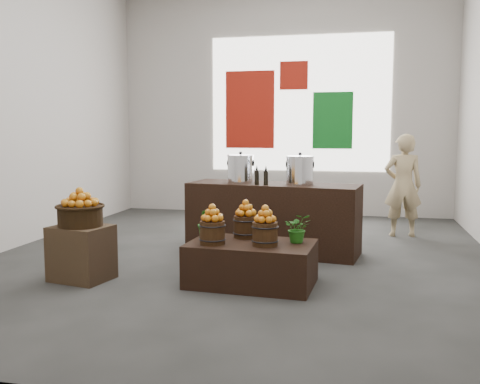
% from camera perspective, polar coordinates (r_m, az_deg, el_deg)
% --- Properties ---
extents(ground, '(7.00, 7.00, 0.00)m').
position_cam_1_polar(ground, '(6.55, 0.16, -6.90)').
color(ground, '#393836').
rests_on(ground, ground).
extents(back_wall, '(6.00, 0.04, 4.00)m').
position_cam_1_polar(back_wall, '(9.82, 4.58, 9.34)').
color(back_wall, '#B3ACA5').
rests_on(back_wall, ground).
extents(back_opening, '(3.20, 0.02, 2.40)m').
position_cam_1_polar(back_opening, '(9.77, 6.33, 9.34)').
color(back_opening, white).
rests_on(back_opening, back_wall).
extents(deco_red_left, '(0.90, 0.04, 1.40)m').
position_cam_1_polar(deco_red_left, '(9.89, 1.06, 8.77)').
color(deco_red_left, maroon).
rests_on(deco_red_left, back_wall).
extents(deco_green_right, '(0.70, 0.04, 1.00)m').
position_cam_1_polar(deco_green_right, '(9.70, 9.86, 7.53)').
color(deco_green_right, '#0F651D').
rests_on(deco_green_right, back_wall).
extents(deco_red_upper, '(0.50, 0.04, 0.50)m').
position_cam_1_polar(deco_red_upper, '(9.81, 5.77, 12.27)').
color(deco_red_upper, maroon).
rests_on(deco_red_upper, back_wall).
extents(crate, '(0.64, 0.56, 0.56)m').
position_cam_1_polar(crate, '(5.73, -16.54, -6.25)').
color(crate, brown).
rests_on(crate, ground).
extents(wicker_basket, '(0.45, 0.45, 0.20)m').
position_cam_1_polar(wicker_basket, '(5.66, -16.67, -2.48)').
color(wicker_basket, black).
rests_on(wicker_basket, crate).
extents(apples_in_basket, '(0.35, 0.35, 0.19)m').
position_cam_1_polar(apples_in_basket, '(5.64, -16.73, -0.52)').
color(apples_in_basket, '#9A1A04').
rests_on(apples_in_basket, wicker_basket).
extents(display_table, '(1.27, 0.83, 0.42)m').
position_cam_1_polar(display_table, '(5.35, 1.22, -7.64)').
color(display_table, black).
rests_on(display_table, ground).
extents(apple_bucket_front_left, '(0.25, 0.25, 0.23)m').
position_cam_1_polar(apple_bucket_front_left, '(5.22, -2.96, -4.35)').
color(apple_bucket_front_left, '#3B2210').
rests_on(apple_bucket_front_left, display_table).
extents(apples_in_bucket_front_left, '(0.18, 0.18, 0.16)m').
position_cam_1_polar(apples_in_bucket_front_left, '(5.19, -2.98, -2.23)').
color(apples_in_bucket_front_left, '#9A1A04').
rests_on(apples_in_bucket_front_left, apple_bucket_front_left).
extents(apple_bucket_front_right, '(0.25, 0.25, 0.23)m').
position_cam_1_polar(apple_bucket_front_right, '(5.15, 2.69, -4.50)').
color(apple_bucket_front_right, '#3B2210').
rests_on(apple_bucket_front_right, display_table).
extents(apples_in_bucket_front_right, '(0.18, 0.18, 0.16)m').
position_cam_1_polar(apples_in_bucket_front_right, '(5.12, 2.70, -2.35)').
color(apples_in_bucket_front_right, '#9A1A04').
rests_on(apples_in_bucket_front_right, apple_bucket_front_right).
extents(apple_bucket_rear, '(0.25, 0.25, 0.23)m').
position_cam_1_polar(apple_bucket_rear, '(5.53, 0.60, -3.73)').
color(apple_bucket_rear, '#3B2210').
rests_on(apple_bucket_rear, display_table).
extents(apples_in_bucket_rear, '(0.18, 0.18, 0.16)m').
position_cam_1_polar(apples_in_bucket_rear, '(5.50, 0.60, -1.72)').
color(apples_in_bucket_rear, '#9A1A04').
rests_on(apples_in_bucket_rear, apple_bucket_rear).
extents(herb_garnish_right, '(0.30, 0.27, 0.29)m').
position_cam_1_polar(herb_garnish_right, '(5.31, 6.19, -3.85)').
color(herb_garnish_right, '#1C5D13').
rests_on(herb_garnish_right, display_table).
extents(herb_garnish_left, '(0.17, 0.14, 0.30)m').
position_cam_1_polar(herb_garnish_left, '(5.56, -3.70, -3.30)').
color(herb_garnish_left, '#1C5D13').
rests_on(herb_garnish_left, display_table).
extents(counter, '(2.20, 0.97, 0.87)m').
position_cam_1_polar(counter, '(6.72, 3.54, -2.78)').
color(counter, black).
rests_on(counter, ground).
extents(stock_pot_left, '(0.33, 0.33, 0.33)m').
position_cam_1_polar(stock_pot_left, '(6.79, 0.06, 2.42)').
color(stock_pot_left, silver).
rests_on(stock_pot_left, counter).
extents(stock_pot_center, '(0.33, 0.33, 0.33)m').
position_cam_1_polar(stock_pot_center, '(6.56, 6.41, 2.23)').
color(stock_pot_center, silver).
rests_on(stock_pot_center, counter).
extents(oil_cruets, '(0.16, 0.08, 0.24)m').
position_cam_1_polar(oil_cruets, '(6.45, 3.02, 1.80)').
color(oil_cruets, black).
rests_on(oil_cruets, counter).
extents(shopper, '(0.58, 0.41, 1.48)m').
position_cam_1_polar(shopper, '(8.02, 16.99, 0.67)').
color(shopper, tan).
rests_on(shopper, ground).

